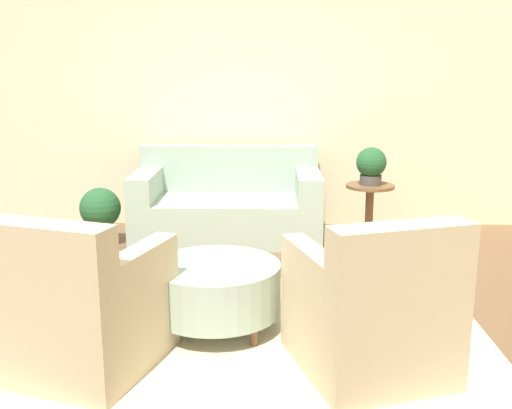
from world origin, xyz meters
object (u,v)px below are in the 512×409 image
(couch, at_px, (228,206))
(potted_plant_on_side_table, at_px, (371,165))
(potted_plant_floor, at_px, (100,212))
(armchair_right, at_px, (373,313))
(ottoman_table, at_px, (216,288))
(armchair_left, at_px, (81,310))
(side_table, at_px, (369,204))

(couch, bearing_deg, potted_plant_on_side_table, -9.38)
(potted_plant_floor, bearing_deg, armchair_right, -48.20)
(ottoman_table, relative_size, potted_plant_floor, 1.53)
(armchair_left, relative_size, armchair_right, 1.00)
(potted_plant_floor, bearing_deg, couch, 13.57)
(armchair_left, bearing_deg, armchair_right, -0.00)
(potted_plant_on_side_table, distance_m, potted_plant_floor, 2.72)
(couch, distance_m, ottoman_table, 2.27)
(armchair_right, height_order, ottoman_table, armchair_right)
(armchair_right, distance_m, ottoman_table, 1.11)
(potted_plant_floor, bearing_deg, ottoman_table, -56.21)
(armchair_right, bearing_deg, couch, 109.74)
(couch, relative_size, armchair_right, 1.79)
(couch, xyz_separation_m, side_table, (1.43, -0.24, 0.08))
(armchair_right, distance_m, potted_plant_on_side_table, 2.67)
(ottoman_table, height_order, potted_plant_floor, potted_plant_floor)
(side_table, relative_size, potted_plant_on_side_table, 1.63)
(couch, xyz_separation_m, potted_plant_floor, (-1.25, -0.30, 0.00))
(potted_plant_on_side_table, bearing_deg, armchair_right, -98.90)
(armchair_right, relative_size, potted_plant_on_side_table, 2.86)
(couch, relative_size, side_table, 3.13)
(couch, distance_m, potted_plant_on_side_table, 1.52)
(couch, xyz_separation_m, potted_plant_on_side_table, (1.43, -0.24, 0.47))
(armchair_left, xyz_separation_m, side_table, (2.09, 2.61, 0.04))
(potted_plant_on_side_table, bearing_deg, ottoman_table, -123.73)
(potted_plant_on_side_table, bearing_deg, side_table, 180.00)
(armchair_left, distance_m, ottoman_table, 0.93)
(side_table, xyz_separation_m, potted_plant_floor, (-2.68, -0.07, -0.07))
(couch, relative_size, ottoman_table, 2.16)
(armchair_left, distance_m, potted_plant_on_side_table, 3.37)
(armchair_left, relative_size, side_table, 1.75)
(potted_plant_floor, bearing_deg, side_table, 1.42)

